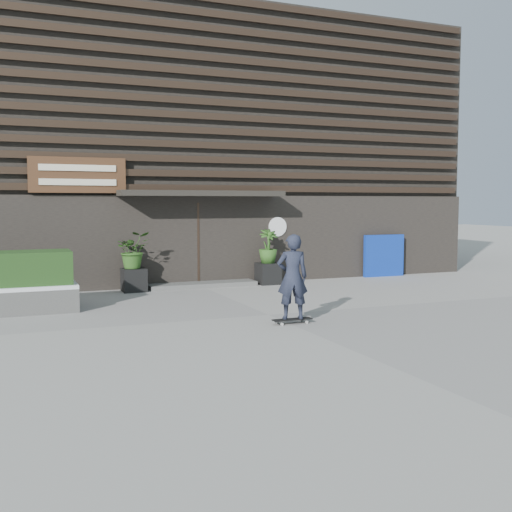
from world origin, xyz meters
name	(u,v)px	position (x,y,z in m)	size (l,w,h in m)	color
ground	(268,315)	(0.00, 0.00, 0.00)	(80.00, 80.00, 0.00)	gray
entrance_step	(202,284)	(0.00, 4.60, 0.06)	(3.00, 0.80, 0.12)	#4F4F4D
planter_pot_left	(134,280)	(-1.90, 4.40, 0.30)	(0.60, 0.60, 0.60)	black
bamboo_left	(133,250)	(-1.90, 4.40, 1.08)	(0.86, 0.75, 0.96)	#2D591E
planter_pot_right	(268,274)	(1.90, 4.40, 0.30)	(0.60, 0.60, 0.60)	black
bamboo_right	(268,246)	(1.90, 4.40, 1.08)	(0.54, 0.54, 0.96)	#2D591E
blue_tarp	(384,256)	(5.97, 4.70, 0.65)	(1.39, 0.12, 1.30)	#0B2995
building	(155,154)	(0.00, 9.96, 3.99)	(18.00, 11.00, 8.00)	black
skateboarder	(292,277)	(0.05, -1.03, 0.90)	(0.78, 0.53, 1.71)	black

